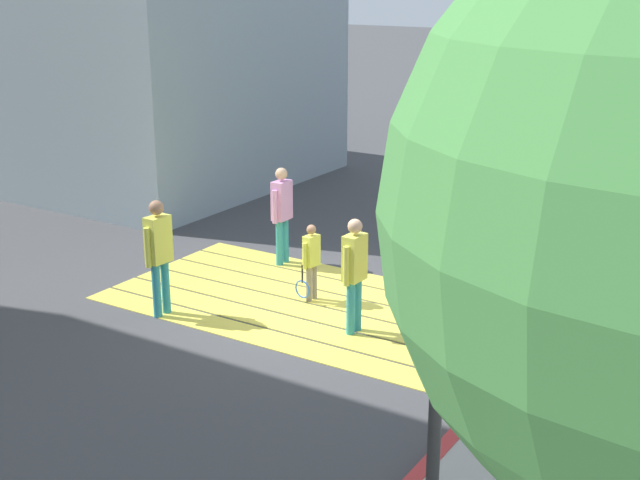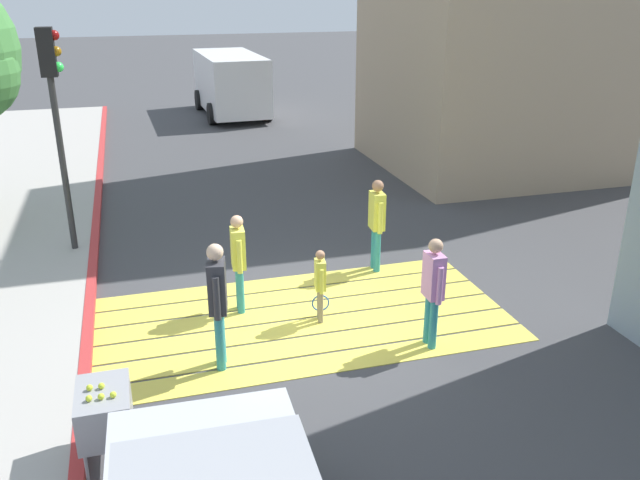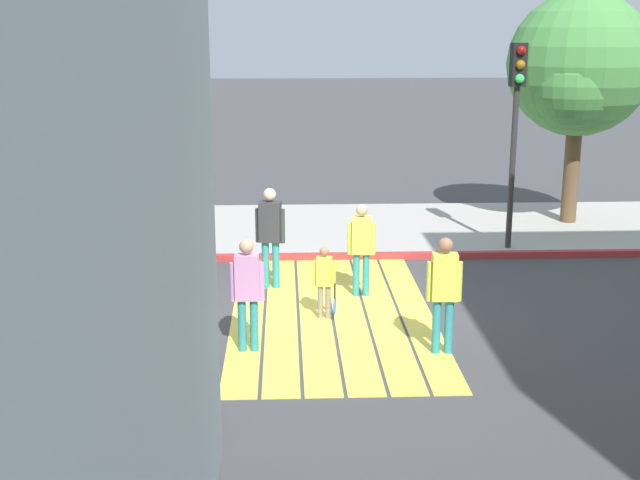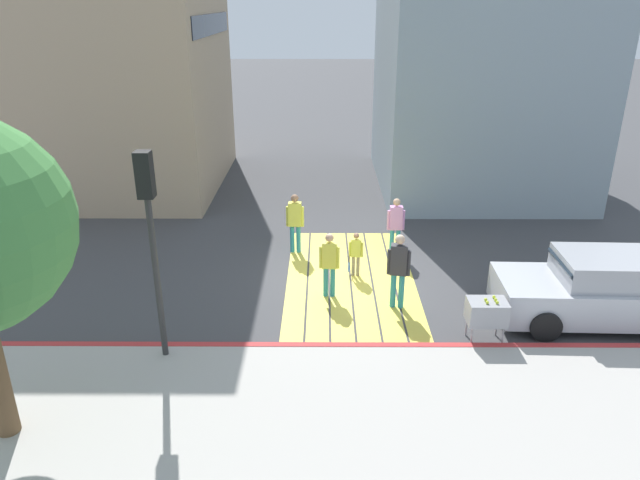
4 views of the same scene
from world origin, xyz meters
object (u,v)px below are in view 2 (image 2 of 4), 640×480
at_px(tennis_ball_cart, 105,411).
at_px(pedestrian_adult_lead, 377,219).
at_px(pedestrian_adult_side, 218,297).
at_px(pedestrian_adult_trailing, 433,285).
at_px(pedestrian_teen_behind, 238,257).
at_px(traffic_light_corner, 54,97).
at_px(pedestrian_child_with_racket, 320,282).
at_px(van_down_street, 231,82).

xyz_separation_m(tennis_ball_cart, pedestrian_adult_lead, (4.66, 4.17, 0.30)).
relative_size(tennis_ball_cart, pedestrian_adult_side, 0.56).
relative_size(pedestrian_adult_trailing, pedestrian_teen_behind, 1.03).
xyz_separation_m(traffic_light_corner, pedestrian_adult_lead, (5.34, -2.36, -2.04)).
xyz_separation_m(pedestrian_adult_trailing, pedestrian_child_with_racket, (-1.33, 1.17, -0.31)).
height_order(pedestrian_adult_lead, pedestrian_child_with_racket, pedestrian_adult_lead).
bearing_deg(pedestrian_adult_lead, tennis_ball_cart, -138.23).
xyz_separation_m(pedestrian_adult_lead, pedestrian_adult_side, (-3.20, -2.50, 0.06)).
relative_size(van_down_street, pedestrian_child_with_racket, 4.40).
bearing_deg(pedestrian_child_with_racket, pedestrian_teen_behind, 149.01).
xyz_separation_m(van_down_street, pedestrian_adult_lead, (0.14, -15.76, -0.27)).
bearing_deg(tennis_ball_cart, pedestrian_adult_lead, 41.77).
relative_size(pedestrian_adult_trailing, pedestrian_adult_side, 0.92).
height_order(pedestrian_adult_trailing, pedestrian_adult_side, pedestrian_adult_side).
bearing_deg(pedestrian_adult_trailing, pedestrian_adult_side, 174.59).
bearing_deg(pedestrian_adult_side, traffic_light_corner, 113.78).
height_order(traffic_light_corner, pedestrian_adult_lead, traffic_light_corner).
bearing_deg(pedestrian_teen_behind, traffic_light_corner, 129.15).
distance_m(pedestrian_adult_lead, pedestrian_adult_side, 4.06).
bearing_deg(van_down_street, traffic_light_corner, -111.21).
height_order(pedestrian_teen_behind, pedestrian_child_with_racket, pedestrian_teen_behind).
distance_m(tennis_ball_cart, pedestrian_adult_side, 2.25).
height_order(van_down_street, tennis_ball_cart, van_down_street).
bearing_deg(pedestrian_teen_behind, pedestrian_child_with_racket, -30.99).
bearing_deg(tennis_ball_cart, van_down_street, 77.22).
distance_m(traffic_light_corner, tennis_ball_cart, 6.96).
distance_m(pedestrian_adult_side, pedestrian_child_with_racket, 1.94).
height_order(traffic_light_corner, pedestrian_adult_side, traffic_light_corner).
xyz_separation_m(van_down_street, tennis_ball_cart, (-4.52, -19.92, -0.58)).
bearing_deg(pedestrian_adult_side, pedestrian_child_with_racket, 27.83).
xyz_separation_m(van_down_street, pedestrian_adult_side, (-3.06, -18.26, -0.21)).
relative_size(tennis_ball_cart, pedestrian_child_with_racket, 0.85).
distance_m(tennis_ball_cart, pedestrian_child_with_racket, 4.05).
distance_m(tennis_ball_cart, pedestrian_adult_lead, 6.26).
bearing_deg(traffic_light_corner, pedestrian_child_with_racket, -46.15).
relative_size(van_down_street, tennis_ball_cart, 5.17).
bearing_deg(pedestrian_child_with_racket, pedestrian_adult_side, -152.17).
xyz_separation_m(traffic_light_corner, pedestrian_teen_behind, (2.68, -3.29, -2.09)).
height_order(tennis_ball_cart, pedestrian_adult_side, pedestrian_adult_side).
xyz_separation_m(tennis_ball_cart, pedestrian_teen_behind, (2.00, 3.24, 0.25)).
bearing_deg(tennis_ball_cart, pedestrian_child_with_racket, 39.09).
bearing_deg(pedestrian_child_with_racket, van_down_street, 85.46).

